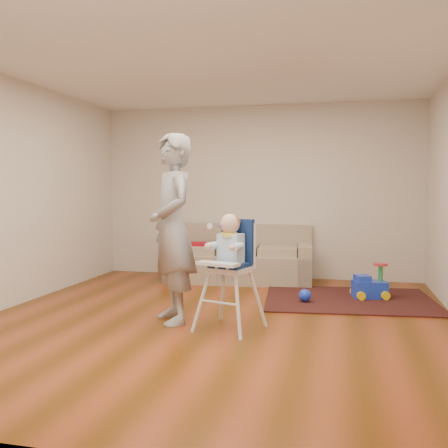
% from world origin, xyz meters
% --- Properties ---
extents(ground, '(5.50, 5.50, 0.00)m').
position_xyz_m(ground, '(0.00, 0.00, 0.00)').
color(ground, '#532906').
rests_on(ground, ground).
extents(room_envelope, '(5.04, 5.52, 2.72)m').
position_xyz_m(room_envelope, '(0.00, 0.53, 1.88)').
color(room_envelope, beige).
rests_on(room_envelope, ground).
extents(sofa, '(2.24, 1.05, 0.84)m').
position_xyz_m(sofa, '(-0.22, 2.30, 0.42)').
color(sofa, gray).
rests_on(sofa, ground).
extents(side_table, '(0.54, 0.54, 0.54)m').
position_xyz_m(side_table, '(-0.74, 2.51, 0.27)').
color(side_table, black).
rests_on(side_table, ground).
extents(area_rug, '(2.21, 1.75, 0.02)m').
position_xyz_m(area_rug, '(1.40, 1.33, 0.01)').
color(area_rug, black).
rests_on(area_rug, ground).
extents(ride_on_toy, '(0.47, 0.39, 0.44)m').
position_xyz_m(ride_on_toy, '(1.65, 1.46, 0.24)').
color(ride_on_toy, blue).
rests_on(ride_on_toy, area_rug).
extents(toy_ball, '(0.15, 0.15, 0.15)m').
position_xyz_m(toy_ball, '(0.87, 1.04, 0.09)').
color(toy_ball, blue).
rests_on(toy_ball, area_rug).
extents(high_chair, '(0.67, 0.67, 1.16)m').
position_xyz_m(high_chair, '(0.22, -0.29, 0.56)').
color(high_chair, silver).
rests_on(high_chair, ground).
extents(adult, '(0.80, 0.86, 1.97)m').
position_xyz_m(adult, '(-0.42, -0.14, 0.98)').
color(adult, '#9A9A9C').
rests_on(adult, ground).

